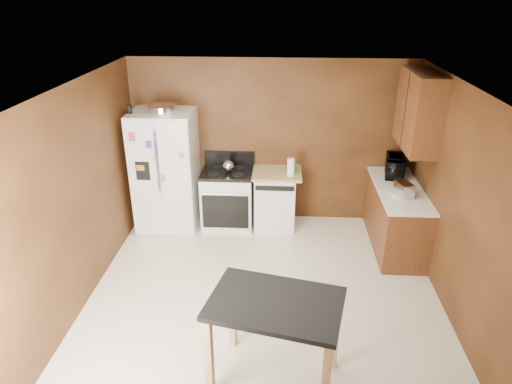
# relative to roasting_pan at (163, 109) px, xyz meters

# --- Properties ---
(floor) EXTENTS (4.50, 4.50, 0.00)m
(floor) POSITION_rel_roasting_pan_xyz_m (1.51, -1.83, -1.85)
(floor) COLOR white
(floor) RESTS_ON ground
(ceiling) EXTENTS (4.50, 4.50, 0.00)m
(ceiling) POSITION_rel_roasting_pan_xyz_m (1.51, -1.83, 0.65)
(ceiling) COLOR white
(ceiling) RESTS_ON ground
(wall_back) EXTENTS (4.20, 0.00, 4.20)m
(wall_back) POSITION_rel_roasting_pan_xyz_m (1.51, 0.42, -0.60)
(wall_back) COLOR #5B3618
(wall_back) RESTS_ON ground
(wall_front) EXTENTS (4.20, 0.00, 4.20)m
(wall_front) POSITION_rel_roasting_pan_xyz_m (1.51, -4.08, -0.60)
(wall_front) COLOR #5B3618
(wall_front) RESTS_ON ground
(wall_left) EXTENTS (0.00, 4.50, 4.50)m
(wall_left) POSITION_rel_roasting_pan_xyz_m (-0.59, -1.83, -0.60)
(wall_left) COLOR #5B3618
(wall_left) RESTS_ON ground
(wall_right) EXTENTS (0.00, 4.50, 4.50)m
(wall_right) POSITION_rel_roasting_pan_xyz_m (3.61, -1.83, -0.60)
(wall_right) COLOR #5B3618
(wall_right) RESTS_ON ground
(roasting_pan) EXTENTS (0.41, 0.41, 0.10)m
(roasting_pan) POSITION_rel_roasting_pan_xyz_m (0.00, 0.00, 0.00)
(roasting_pan) COLOR silver
(roasting_pan) RESTS_ON refrigerator
(pen_cup) EXTENTS (0.08, 0.08, 0.11)m
(pen_cup) POSITION_rel_roasting_pan_xyz_m (-0.45, -0.08, 0.01)
(pen_cup) COLOR black
(pen_cup) RESTS_ON refrigerator
(kettle) EXTENTS (0.17, 0.17, 0.17)m
(kettle) POSITION_rel_roasting_pan_xyz_m (0.90, 0.06, -0.86)
(kettle) COLOR silver
(kettle) RESTS_ON gas_range
(paper_towel) EXTENTS (0.12, 0.12, 0.26)m
(paper_towel) POSITION_rel_roasting_pan_xyz_m (1.82, -0.00, -0.83)
(paper_towel) COLOR white
(paper_towel) RESTS_ON dishwasher
(green_canister) EXTENTS (0.10, 0.10, 0.11)m
(green_canister) POSITION_rel_roasting_pan_xyz_m (1.88, 0.15, -0.91)
(green_canister) COLOR #51B545
(green_canister) RESTS_ON dishwasher
(toaster) EXTENTS (0.23, 0.30, 0.19)m
(toaster) POSITION_rel_roasting_pan_xyz_m (3.29, -0.66, -0.86)
(toaster) COLOR silver
(toaster) RESTS_ON right_cabinets
(microwave) EXTENTS (0.41, 0.53, 0.27)m
(microwave) POSITION_rel_roasting_pan_xyz_m (3.32, 0.06, -0.82)
(microwave) COLOR black
(microwave) RESTS_ON right_cabinets
(refrigerator) EXTENTS (0.90, 0.80, 1.80)m
(refrigerator) POSITION_rel_roasting_pan_xyz_m (-0.04, 0.03, -0.95)
(refrigerator) COLOR white
(refrigerator) RESTS_ON ground
(gas_range) EXTENTS (0.76, 0.68, 1.10)m
(gas_range) POSITION_rel_roasting_pan_xyz_m (0.87, 0.09, -1.39)
(gas_range) COLOR white
(gas_range) RESTS_ON ground
(dishwasher) EXTENTS (0.78, 0.63, 0.89)m
(dishwasher) POSITION_rel_roasting_pan_xyz_m (1.59, 0.12, -1.40)
(dishwasher) COLOR white
(dishwasher) RESTS_ON ground
(right_cabinets) EXTENTS (0.63, 1.58, 2.45)m
(right_cabinets) POSITION_rel_roasting_pan_xyz_m (3.35, -0.35, -0.94)
(right_cabinets) COLOR brown
(right_cabinets) RESTS_ON ground
(island) EXTENTS (1.31, 1.02, 0.91)m
(island) POSITION_rel_roasting_pan_xyz_m (1.66, -2.95, -1.09)
(island) COLOR black
(island) RESTS_ON ground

